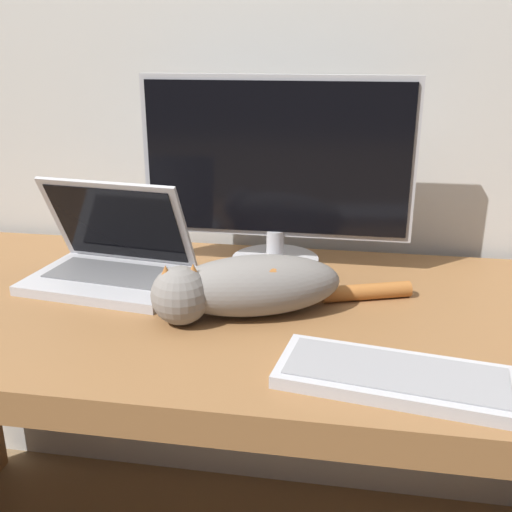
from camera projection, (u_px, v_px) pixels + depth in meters
wall_back at (273, 5)px, 1.36m from camera, size 6.40×0.06×2.60m
desk at (241, 369)px, 1.21m from camera, size 1.71×0.72×0.74m
monitor at (276, 172)px, 1.30m from camera, size 0.59×0.20×0.42m
laptop at (111, 262)px, 1.26m from camera, size 0.34×0.26×0.22m
external_keyboard at (395, 377)px, 0.89m from camera, size 0.37×0.19×0.02m
cat at (246, 286)px, 1.11m from camera, size 0.48×0.26×0.11m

